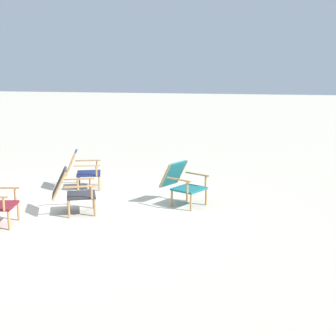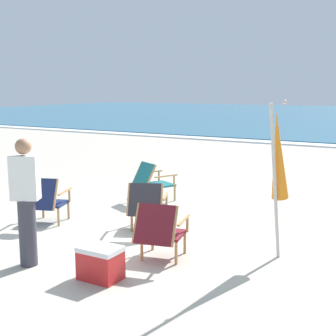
# 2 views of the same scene
# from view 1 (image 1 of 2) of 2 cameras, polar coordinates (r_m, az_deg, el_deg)

# --- Properties ---
(ground_plane) EXTENTS (80.00, 80.00, 0.00)m
(ground_plane) POSITION_cam_1_polar(r_m,az_deg,el_deg) (8.43, -11.93, -5.16)
(ground_plane) COLOR #B7AF9E
(beach_chair_mid_center) EXTENTS (0.82, 0.90, 0.79)m
(beach_chair_mid_center) POSITION_cam_1_polar(r_m,az_deg,el_deg) (8.17, -11.70, -2.59)
(beach_chair_mid_center) COLOR #28282D
(beach_chair_mid_center) RESTS_ON ground
(beach_chair_front_left) EXTENTS (0.78, 0.87, 0.80)m
(beach_chair_front_left) POSITION_cam_1_polar(r_m,az_deg,el_deg) (9.83, -10.59, -0.07)
(beach_chair_front_left) COLOR #19234C
(beach_chair_front_left) RESTS_ON ground
(beach_chair_back_left) EXTENTS (0.84, 0.92, 0.79)m
(beach_chair_back_left) POSITION_cam_1_polar(r_m,az_deg,el_deg) (8.55, 1.70, -1.70)
(beach_chair_back_left) COLOR #196066
(beach_chair_back_left) RESTS_ON ground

